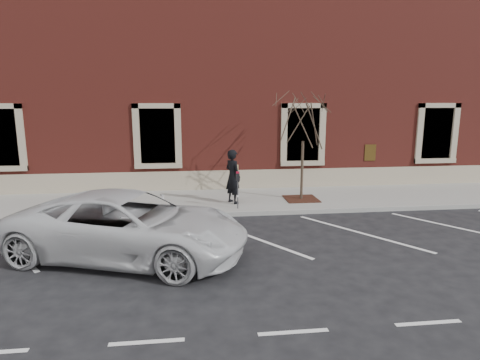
{
  "coord_description": "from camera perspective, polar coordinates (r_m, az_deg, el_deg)",
  "views": [
    {
      "loc": [
        -1.6,
        -12.92,
        3.8
      ],
      "look_at": [
        0.0,
        0.6,
        1.1
      ],
      "focal_mm": 30.0,
      "sensor_mm": 36.0,
      "label": 1
    }
  ],
  "objects": [
    {
      "name": "sapling",
      "position": [
        14.89,
        9.01,
        7.74
      ],
      "size": [
        2.39,
        2.39,
        3.98
      ],
      "color": "#413128",
      "rests_on": "sidewalk_near"
    },
    {
      "name": "man",
      "position": [
        14.4,
        -1.02,
        0.51
      ],
      "size": [
        0.78,
        0.85,
        1.95
      ],
      "primitive_type": "imported",
      "rotation": [
        0.0,
        0.0,
        2.16
      ],
      "color": "black",
      "rests_on": "sidewalk_near"
    },
    {
      "name": "white_truck",
      "position": [
        10.19,
        -15.53,
        -6.29
      ],
      "size": [
        6.36,
        4.4,
        1.61
      ],
      "primitive_type": "imported",
      "rotation": [
        0.0,
        0.0,
        1.24
      ],
      "color": "silver",
      "rests_on": "ground"
    },
    {
      "name": "tree_grate",
      "position": [
        15.3,
        8.69,
        -2.66
      ],
      "size": [
        1.21,
        1.21,
        0.03
      ],
      "primitive_type": "cube",
      "color": "#3C1913",
      "rests_on": "sidewalk_near"
    },
    {
      "name": "sidewalk_near",
      "position": [
        15.21,
        -0.51,
        -2.95
      ],
      "size": [
        40.0,
        3.5,
        0.15
      ],
      "primitive_type": "cube",
      "color": "#97968E",
      "rests_on": "ground"
    },
    {
      "name": "parking_meter",
      "position": [
        13.64,
        -0.32,
        -0.43
      ],
      "size": [
        0.12,
        0.09,
        1.29
      ],
      "rotation": [
        0.0,
        0.0,
        0.1
      ],
      "color": "#595B60",
      "rests_on": "sidewalk_near"
    },
    {
      "name": "ground",
      "position": [
        13.56,
        0.3,
        -5.06
      ],
      "size": [
        120.0,
        120.0,
        0.0
      ],
      "primitive_type": "plane",
      "color": "#28282B",
      "rests_on": "ground"
    },
    {
      "name": "curb_near",
      "position": [
        13.49,
        0.32,
        -4.81
      ],
      "size": [
        40.0,
        0.12,
        0.15
      ],
      "primitive_type": "cube",
      "color": "#9E9E99",
      "rests_on": "ground"
    },
    {
      "name": "parking_stripes",
      "position": [
        11.48,
        1.65,
        -8.1
      ],
      "size": [
        28.0,
        4.4,
        0.01
      ],
      "primitive_type": null,
      "color": "silver",
      "rests_on": "ground"
    },
    {
      "name": "building_civic",
      "position": [
        20.72,
        -2.36,
        11.75
      ],
      "size": [
        40.0,
        8.62,
        8.0
      ],
      "color": "maroon",
      "rests_on": "ground"
    }
  ]
}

